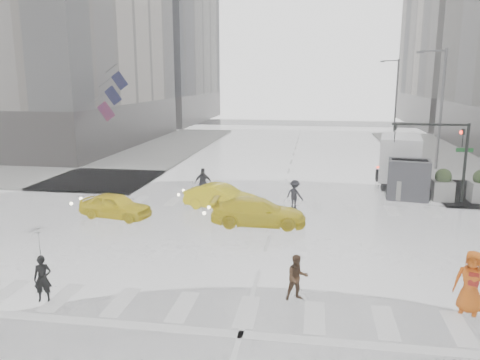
% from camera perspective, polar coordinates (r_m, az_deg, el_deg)
% --- Properties ---
extents(ground, '(120.00, 120.00, 0.00)m').
position_cam_1_polar(ground, '(20.03, 3.35, -7.74)').
color(ground, black).
rests_on(ground, ground).
extents(sidewalk_nw, '(35.00, 35.00, 0.15)m').
position_cam_1_polar(sidewalk_nw, '(42.58, -21.14, 2.31)').
color(sidewalk_nw, slate).
rests_on(sidewalk_nw, ground).
extents(road_markings, '(18.00, 48.00, 0.01)m').
position_cam_1_polar(road_markings, '(20.03, 3.35, -7.72)').
color(road_markings, silver).
rests_on(road_markings, ground).
extents(traffic_signal_pole, '(4.45, 0.42, 4.50)m').
position_cam_1_polar(traffic_signal_pole, '(27.93, 23.95, 3.76)').
color(traffic_signal_pole, black).
rests_on(traffic_signal_pole, ground).
extents(street_lamp_near, '(2.15, 0.22, 9.00)m').
position_cam_1_polar(street_lamp_near, '(37.88, 23.14, 8.45)').
color(street_lamp_near, '#59595B').
rests_on(street_lamp_near, ground).
extents(street_lamp_far, '(2.15, 0.22, 9.00)m').
position_cam_1_polar(street_lamp_far, '(57.48, 18.39, 9.80)').
color(street_lamp_far, '#59595B').
rests_on(street_lamp_far, ground).
extents(planter_west, '(1.10, 1.10, 1.80)m').
position_cam_1_polar(planter_west, '(28.05, 19.50, -0.50)').
color(planter_west, slate).
rests_on(planter_west, ground).
extents(planter_mid, '(1.10, 1.10, 1.80)m').
position_cam_1_polar(planter_mid, '(28.49, 23.46, -0.63)').
color(planter_mid, slate).
rests_on(planter_mid, ground).
extents(flag_cluster, '(2.87, 3.06, 4.69)m').
position_cam_1_polar(flag_cluster, '(40.90, -15.59, 10.17)').
color(flag_cluster, '#59595B').
rests_on(flag_cluster, ground).
extents(pedestrian_black, '(1.21, 1.22, 2.43)m').
position_cam_1_polar(pedestrian_black, '(15.78, -23.20, -7.94)').
color(pedestrian_black, black).
rests_on(pedestrian_black, ground).
extents(pedestrian_brown, '(0.87, 0.78, 1.48)m').
position_cam_1_polar(pedestrian_brown, '(15.08, 6.98, -11.73)').
color(pedestrian_brown, '#3F2816').
rests_on(pedestrian_brown, ground).
extents(pedestrian_orange, '(1.11, 0.93, 1.94)m').
position_cam_1_polar(pedestrian_orange, '(15.69, 26.35, -11.09)').
color(pedestrian_orange, '#C5520D').
rests_on(pedestrian_orange, ground).
extents(pedestrian_far_a, '(1.10, 0.74, 1.78)m').
position_cam_1_polar(pedestrian_far_a, '(27.24, -4.50, -0.38)').
color(pedestrian_far_a, black).
rests_on(pedestrian_far_a, ground).
extents(pedestrian_far_b, '(1.16, 1.00, 1.57)m').
position_cam_1_polar(pedestrian_far_b, '(25.15, 6.68, -1.75)').
color(pedestrian_far_b, black).
rests_on(pedestrian_far_b, ground).
extents(taxi_front, '(3.87, 2.14, 1.25)m').
position_cam_1_polar(taxi_front, '(24.18, -14.93, -3.06)').
color(taxi_front, yellow).
rests_on(taxi_front, ground).
extents(taxi_mid, '(4.22, 2.45, 1.31)m').
position_cam_1_polar(taxi_mid, '(24.91, -2.30, -2.11)').
color(taxi_mid, yellow).
rests_on(taxi_mid, ground).
extents(taxi_rear, '(4.03, 1.97, 1.31)m').
position_cam_1_polar(taxi_rear, '(22.23, 2.26, -3.91)').
color(taxi_rear, yellow).
rests_on(taxi_rear, ground).
extents(box_truck, '(2.35, 6.27, 3.33)m').
position_cam_1_polar(box_truck, '(30.39, 19.13, 2.00)').
color(box_truck, silver).
rests_on(box_truck, ground).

